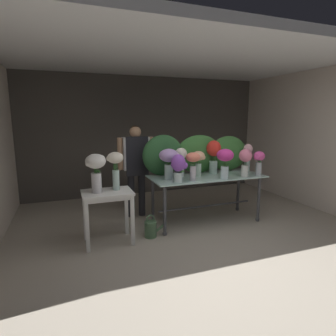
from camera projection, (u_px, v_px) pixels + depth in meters
name	position (u px, v px, depth m)	size (l,w,h in m)	color
ground_plane	(176.00, 217.00, 5.01)	(8.09, 8.09, 0.00)	#9E9384
wall_back	(146.00, 136.00, 6.47)	(5.56, 0.12, 2.65)	#4C4742
wall_right	(302.00, 138.00, 5.72)	(0.12, 3.80, 2.65)	beige
ceiling_slab	(176.00, 57.00, 4.52)	(5.68, 3.80, 0.12)	silver
display_table_glass	(206.00, 183.00, 4.67)	(1.89, 0.80, 0.80)	#AED2CB
side_table_white	(107.00, 200.00, 3.88)	(0.68, 0.48, 0.75)	white
florist	(136.00, 161.00, 4.89)	(0.63, 0.24, 1.62)	#232328
foliage_backdrop	(199.00, 154.00, 4.85)	(1.97, 0.30, 0.68)	#28562D
vase_lilac_ranunculus	(169.00, 160.00, 4.33)	(0.30, 0.30, 0.48)	silver
vase_rosy_tulips	(246.00, 160.00, 4.52)	(0.21, 0.21, 0.46)	silver
vase_coral_anemones	(193.00, 162.00, 4.25)	(0.22, 0.22, 0.43)	silver
vase_magenta_snapdragons	(225.00, 159.00, 4.37)	(0.27, 0.27, 0.47)	silver
vase_peach_hydrangea	(199.00, 160.00, 4.57)	(0.23, 0.20, 0.42)	silver
vase_scarlet_dahlias	(214.00, 153.00, 4.76)	(0.25, 0.25, 0.57)	silver
vase_ivory_carnations	(181.00, 159.00, 4.53)	(0.19, 0.19, 0.47)	silver
vase_blush_stock	(248.00, 155.00, 4.92)	(0.18, 0.16, 0.50)	silver
vase_fuchsia_roses	(259.00, 161.00, 4.64)	(0.22, 0.18, 0.40)	silver
vase_violet_lilies	(179.00, 166.00, 4.13)	(0.25, 0.21, 0.42)	silver
vase_white_roses_tall	(96.00, 168.00, 3.76)	(0.27, 0.27, 0.53)	silver
vase_cream_lisianthus_tall	(115.00, 165.00, 3.89)	(0.24, 0.23, 0.54)	silver
watering_can	(151.00, 229.00, 4.15)	(0.35, 0.18, 0.34)	#4C704C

